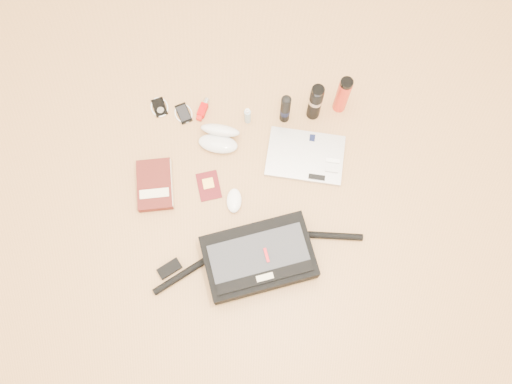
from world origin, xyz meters
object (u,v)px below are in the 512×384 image
book (155,185)px  thermos_black (315,102)px  laptop (306,156)px  thermos_red (343,95)px  messenger_bag (258,258)px

book → thermos_black: bearing=20.7°
laptop → book: size_ratio=1.56×
thermos_black → thermos_red: thermos_black is taller
laptop → thermos_black: bearing=88.0°
laptop → thermos_red: bearing=65.7°
book → thermos_black: thermos_black is taller
messenger_bag → thermos_black: 0.72m
thermos_black → messenger_bag: bearing=-112.0°
book → thermos_red: bearing=19.3°
book → thermos_red: (0.83, 0.36, 0.09)m
book → messenger_bag: bearing=-42.1°
book → thermos_black: size_ratio=1.05×
book → thermos_red: size_ratio=1.05×
messenger_bag → thermos_black: (0.27, 0.66, 0.06)m
laptop → thermos_black: (0.05, 0.21, 0.10)m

